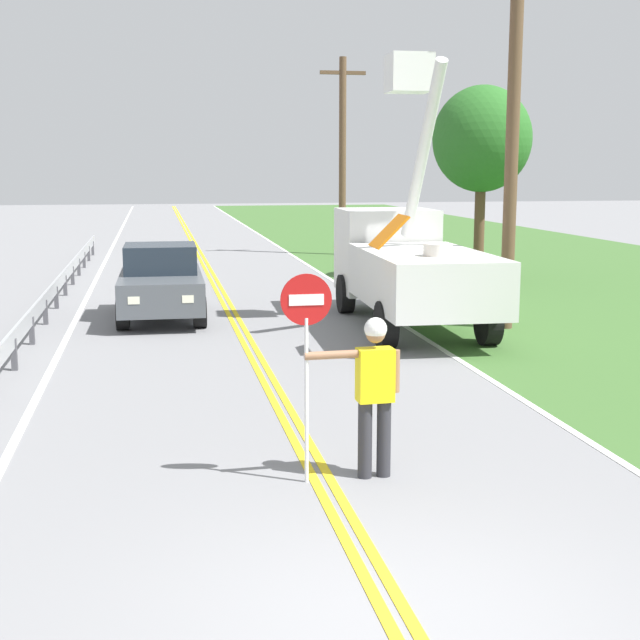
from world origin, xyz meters
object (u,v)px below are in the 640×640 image
(utility_pole_mid, at_px, (343,153))
(roadside_tree_verge, at_px, (482,140))
(flagger_worker, at_px, (374,387))
(oncoming_sedan_nearest, at_px, (161,283))
(utility_bucket_truck, at_px, (406,260))
(stop_sign_paddle, at_px, (306,331))
(utility_pole_near, at_px, (512,136))

(utility_pole_mid, bearing_deg, roadside_tree_verge, -74.04)
(flagger_worker, distance_m, oncoming_sedan_nearest, 11.39)
(utility_bucket_truck, bearing_deg, flagger_worker, -108.14)
(stop_sign_paddle, bearing_deg, utility_pole_near, 55.65)
(utility_bucket_truck, distance_m, roadside_tree_verge, 8.90)
(utility_pole_mid, relative_size, roadside_tree_verge, 1.30)
(utility_pole_mid, bearing_deg, oncoming_sedan_nearest, -117.25)
(stop_sign_paddle, height_order, utility_pole_mid, utility_pole_mid)
(flagger_worker, xyz_separation_m, roadside_tree_verge, (7.51, 16.63, 3.22))
(utility_pole_near, height_order, roadside_tree_verge, utility_pole_near)
(stop_sign_paddle, xyz_separation_m, utility_pole_mid, (5.80, 25.31, 2.31))
(oncoming_sedan_nearest, height_order, utility_pole_mid, utility_pole_mid)
(roadside_tree_verge, bearing_deg, utility_pole_near, -106.58)
(flagger_worker, relative_size, utility_pole_near, 0.23)
(stop_sign_paddle, relative_size, utility_pole_mid, 0.30)
(oncoming_sedan_nearest, xyz_separation_m, utility_pole_near, (7.34, -2.61, 3.26))
(oncoming_sedan_nearest, height_order, utility_pole_near, utility_pole_near)
(utility_pole_near, bearing_deg, roadside_tree_verge, 73.42)
(utility_bucket_truck, bearing_deg, stop_sign_paddle, -112.18)
(utility_bucket_truck, xyz_separation_m, roadside_tree_verge, (4.42, 7.19, 2.84))
(utility_bucket_truck, bearing_deg, oncoming_sedan_nearest, 162.00)
(utility_pole_mid, bearing_deg, stop_sign_paddle, -102.91)
(utility_bucket_truck, distance_m, utility_pole_near, 3.46)
(utility_bucket_truck, height_order, utility_pole_near, utility_pole_near)
(flagger_worker, height_order, roadside_tree_verge, roadside_tree_verge)
(utility_bucket_truck, relative_size, utility_pole_mid, 0.90)
(flagger_worker, relative_size, utility_pole_mid, 0.24)
(stop_sign_paddle, distance_m, utility_bucket_truck, 10.23)
(utility_pole_mid, bearing_deg, utility_bucket_truck, -96.99)
(stop_sign_paddle, distance_m, oncoming_sedan_nearest, 11.33)
(stop_sign_paddle, distance_m, utility_pole_near, 10.68)
(utility_pole_mid, bearing_deg, utility_pole_near, -89.75)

